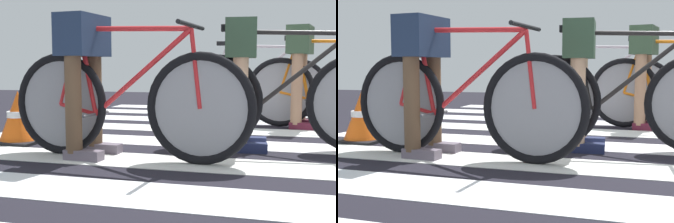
% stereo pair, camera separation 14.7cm
% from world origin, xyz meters
% --- Properties ---
extents(ground, '(18.00, 14.00, 0.02)m').
position_xyz_m(ground, '(0.00, 0.00, 0.01)').
color(ground, black).
extents(crosswalk_markings, '(5.41, 6.53, 0.00)m').
position_xyz_m(crosswalk_markings, '(-0.01, 0.23, 0.02)').
color(crosswalk_markings, silver).
rests_on(crosswalk_markings, ground).
extents(bicycle_1_of_4, '(1.73, 0.52, 0.93)m').
position_xyz_m(bicycle_1_of_4, '(-0.99, -0.51, 0.41)').
color(bicycle_1_of_4, black).
rests_on(bicycle_1_of_4, ground).
extents(cyclist_1_of_4, '(0.34, 0.43, 0.97)m').
position_xyz_m(cyclist_1_of_4, '(-1.30, -0.49, 0.65)').
color(cyclist_1_of_4, brown).
rests_on(cyclist_1_of_4, ground).
extents(bicycle_2_of_4, '(1.73, 0.52, 0.93)m').
position_xyz_m(bicycle_2_of_4, '(0.02, 0.10, 0.41)').
color(bicycle_2_of_4, black).
rests_on(bicycle_2_of_4, ground).
extents(cyclist_2_of_4, '(0.34, 0.43, 0.97)m').
position_xyz_m(cyclist_2_of_4, '(-0.29, 0.08, 0.65)').
color(cyclist_2_of_4, tan).
rests_on(cyclist_2_of_4, ground).
extents(cyclist_3_of_4, '(0.37, 0.44, 1.03)m').
position_xyz_m(cyclist_3_of_4, '(0.16, 1.42, 0.69)').
color(cyclist_3_of_4, '#A87A5B').
rests_on(cyclist_3_of_4, ground).
extents(bicycle_4_of_4, '(1.74, 0.52, 0.93)m').
position_xyz_m(bicycle_4_of_4, '(-0.37, 2.31, 0.41)').
color(bicycle_4_of_4, black).
rests_on(bicycle_4_of_4, ground).
extents(traffic_cone, '(0.37, 0.37, 0.43)m').
position_xyz_m(traffic_cone, '(-2.07, -0.13, 0.22)').
color(traffic_cone, black).
rests_on(traffic_cone, ground).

